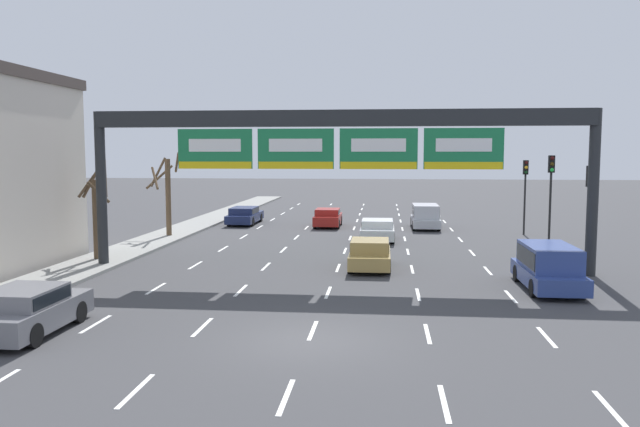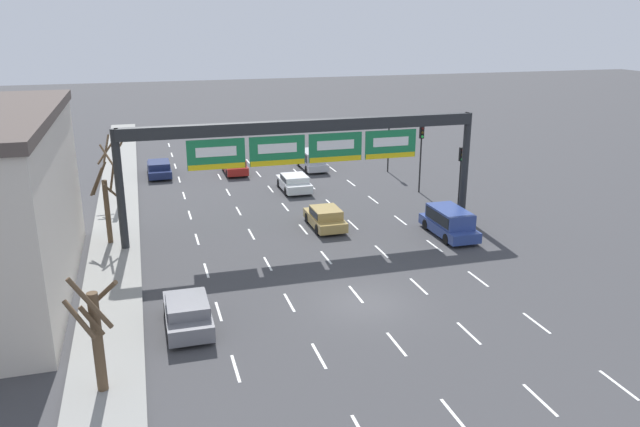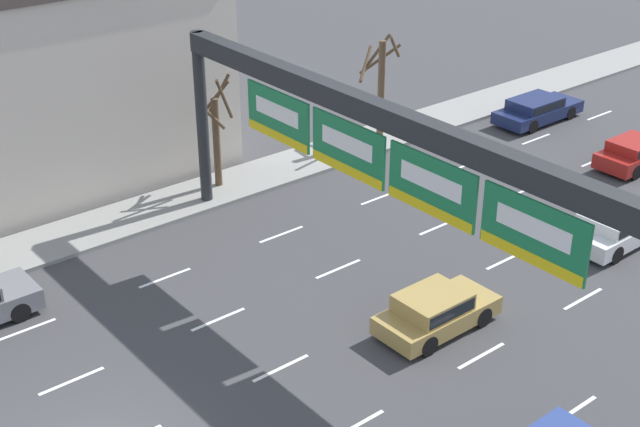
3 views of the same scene
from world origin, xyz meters
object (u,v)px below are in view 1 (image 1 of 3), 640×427
at_px(car_red, 328,217).
at_px(suv_silver, 425,215).
at_px(sign_gantry, 337,138).
at_px(car_navy, 245,215).
at_px(car_grey, 27,309).
at_px(traffic_light_near_gantry, 525,182).
at_px(car_white, 377,229).
at_px(traffic_light_mid_block, 551,183).
at_px(tree_bare_third, 167,191).
at_px(tree_bare_closest, 96,209).
at_px(car_gold, 370,253).
at_px(traffic_light_far_end, 590,197).
at_px(suv_blue, 548,265).

height_order(car_red, suv_silver, suv_silver).
distance_m(sign_gantry, car_navy, 19.96).
distance_m(sign_gantry, suv_silver, 17.55).
bearing_deg(car_red, car_grey, -102.88).
height_order(suv_silver, traffic_light_near_gantry, traffic_light_near_gantry).
distance_m(car_white, suv_silver, 7.18).
relative_size(traffic_light_mid_block, tree_bare_third, 1.00).
height_order(suv_silver, tree_bare_closest, tree_bare_closest).
bearing_deg(car_gold, traffic_light_near_gantry, 53.61).
distance_m(sign_gantry, car_gold, 5.31).
bearing_deg(traffic_light_far_end, car_white, 135.29).
distance_m(traffic_light_near_gantry, tree_bare_third, 22.35).
height_order(car_navy, traffic_light_far_end, traffic_light_far_end).
relative_size(suv_silver, traffic_light_far_end, 0.94).
bearing_deg(car_gold, tree_bare_closest, 177.26).
xyz_separation_m(suv_blue, traffic_light_far_end, (2.54, 3.59, 2.35)).
height_order(car_gold, traffic_light_near_gantry, traffic_light_near_gantry).
relative_size(sign_gantry, car_white, 5.28).
height_order(suv_blue, traffic_light_mid_block, traffic_light_mid_block).
height_order(traffic_light_mid_block, tree_bare_third, tree_bare_third).
height_order(traffic_light_near_gantry, traffic_light_mid_block, traffic_light_mid_block).
distance_m(car_red, tree_bare_closest, 18.09).
height_order(car_red, tree_bare_closest, tree_bare_closest).
xyz_separation_m(suv_silver, tree_bare_third, (-16.04, -6.30, 1.94)).
height_order(car_white, suv_silver, suv_silver).
bearing_deg(suv_silver, car_white, -116.55).
height_order(car_navy, suv_silver, suv_silver).
relative_size(car_white, suv_blue, 0.89).
xyz_separation_m(sign_gantry, tree_bare_third, (-11.17, 9.84, -2.93)).
bearing_deg(traffic_light_mid_block, sign_gantry, -147.99).
relative_size(car_white, tree_bare_third, 0.82).
xyz_separation_m(suv_silver, traffic_light_mid_block, (5.84, -9.45, 2.66)).
xyz_separation_m(suv_blue, suv_silver, (-3.38, 19.04, -0.03)).
distance_m(traffic_light_mid_block, tree_bare_third, 22.11).
distance_m(traffic_light_far_end, tree_bare_third, 23.79).
height_order(traffic_light_far_end, tree_bare_closest, tree_bare_closest).
height_order(car_red, traffic_light_mid_block, traffic_light_mid_block).
bearing_deg(car_white, suv_silver, 63.45).
bearing_deg(car_navy, tree_bare_closest, -101.98).
bearing_deg(sign_gantry, car_white, 80.32).
xyz_separation_m(car_navy, tree_bare_third, (-3.09, -7.67, 2.18)).
bearing_deg(car_grey, sign_gantry, 52.59).
distance_m(sign_gantry, car_grey, 14.16).
xyz_separation_m(car_red, traffic_light_near_gantry, (12.76, -2.97, 2.67)).
height_order(car_grey, traffic_light_near_gantry, traffic_light_near_gantry).
height_order(sign_gantry, car_white, sign_gantry).
bearing_deg(suv_blue, car_red, 117.65).
relative_size(car_navy, tree_bare_third, 0.96).
relative_size(car_red, suv_silver, 0.90).
height_order(suv_silver, car_gold, suv_silver).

